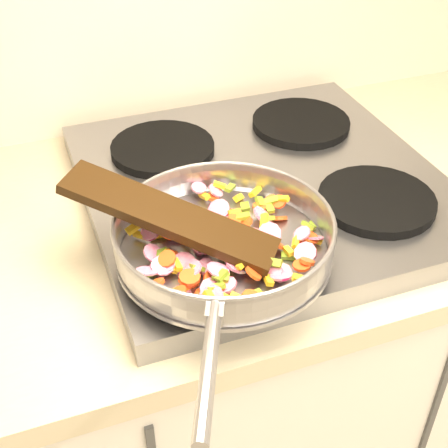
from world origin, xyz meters
name	(u,v)px	position (x,y,z in m)	size (l,w,h in m)	color
cooktop	(262,186)	(-0.70, 1.67, 0.92)	(0.60, 0.60, 0.04)	#939399
grate_fl	(214,238)	(-0.84, 1.52, 0.95)	(0.19, 0.19, 0.02)	black
grate_fr	(377,200)	(-0.56, 1.52, 0.95)	(0.19, 0.19, 0.02)	black
grate_bl	(163,148)	(-0.84, 1.81, 0.95)	(0.19, 0.19, 0.02)	black
grate_br	(301,123)	(-0.56, 1.81, 0.95)	(0.19, 0.19, 0.02)	black
saute_pan	(224,236)	(-0.84, 1.48, 0.99)	(0.35, 0.49, 0.06)	#9E9EA5
vegetable_heap	(224,248)	(-0.85, 1.47, 0.98)	(0.28, 0.29, 0.05)	#F24B1A
wooden_spatula	(170,216)	(-0.91, 1.51, 1.02)	(0.31, 0.07, 0.01)	black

